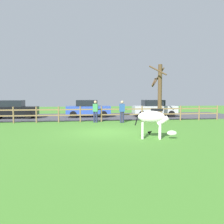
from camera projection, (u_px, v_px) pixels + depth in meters
ground_plane at (106, 132)px, 12.60m from camera, size 60.00×60.00×0.00m
parking_asphalt at (94, 116)px, 21.78m from camera, size 28.00×7.40×0.05m
paddock_fence at (91, 113)px, 17.41m from camera, size 21.02×0.11×1.20m
bare_tree at (159, 91)px, 18.19m from camera, size 1.44×1.75×4.48m
zebra at (153, 119)px, 10.59m from camera, size 1.90×0.79×1.41m
crow_on_grass at (150, 132)px, 11.73m from camera, size 0.21×0.10×0.20m
parked_car_silver at (154, 108)px, 21.41m from camera, size 4.08×2.04×1.56m
parked_car_blue at (88, 108)px, 21.04m from camera, size 4.07×2.02×1.56m
parked_car_black at (13, 109)px, 19.85m from camera, size 4.02×1.91×1.56m
visitor_left_of_tree at (95, 110)px, 17.04m from camera, size 0.40×0.30×1.64m
visitor_right_of_tree at (122, 111)px, 16.91m from camera, size 0.40×0.29×1.64m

